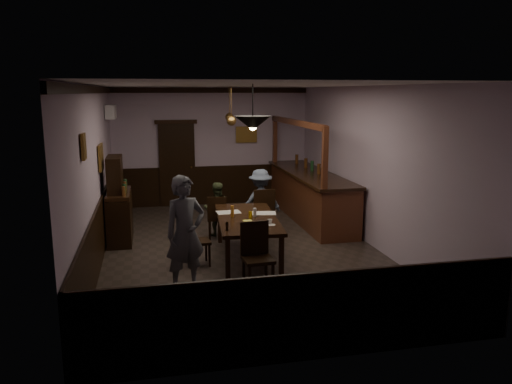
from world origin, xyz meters
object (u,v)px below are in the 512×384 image
object	(u,v)px
chair_far_left	(217,215)
pendant_brass_mid	(231,121)
chair_side	(194,238)
coffee_cup	(270,221)
chair_far_right	(263,211)
person_seated_right	(260,202)
chair_near	(256,252)
bar_counter	(310,194)
person_seated_left	(217,209)
dining_table	(247,221)
person_standing	(185,233)
soda_can	(250,215)
sideboard	(119,207)
pendant_brass_far	(229,117)
pendant_iron	(253,123)

from	to	relation	value
chair_far_left	pendant_brass_mid	world-z (taller)	pendant_brass_mid
chair_side	coffee_cup	size ratio (longest dim) A/B	10.92
chair_far_right	person_seated_right	xyz separation A→B (m)	(0.01, 0.28, 0.12)
chair_near	chair_side	bearing A→B (deg)	121.15
chair_far_right	bar_counter	xyz separation A→B (m)	(1.40, 1.27, 0.03)
person_seated_left	person_seated_right	bearing A→B (deg)	-178.34
dining_table	chair_far_right	world-z (taller)	chair_far_right
person_standing	bar_counter	distance (m)	4.81
chair_far_left	chair_far_right	distance (m)	0.92
chair_far_right	soda_can	size ratio (longest dim) A/B	8.36
chair_far_left	coffee_cup	size ratio (longest dim) A/B	10.96
sideboard	chair_side	bearing A→B (deg)	-52.99
person_seated_right	sideboard	world-z (taller)	sideboard
coffee_cup	bar_counter	bearing A→B (deg)	65.64
chair_far_right	person_seated_left	size ratio (longest dim) A/B	0.91
person_standing	chair_far_left	bearing A→B (deg)	50.16
chair_near	person_seated_left	distance (m)	2.90
dining_table	person_standing	distance (m)	1.64
chair_far_right	person_seated_left	world-z (taller)	person_seated_left
chair_far_right	coffee_cup	size ratio (longest dim) A/B	12.55
chair_near	bar_counter	distance (m)	4.34
pendant_brass_far	soda_can	bearing A→B (deg)	-93.65
pendant_brass_mid	dining_table	bearing A→B (deg)	-92.00
chair_side	pendant_brass_mid	world-z (taller)	pendant_brass_mid
chair_far_left	pendant_iron	distance (m)	2.88
sideboard	pendant_brass_far	size ratio (longest dim) A/B	2.07
chair_far_right	pendant_iron	xyz separation A→B (m)	(-0.63, -2.02, 1.87)
chair_far_right	person_standing	size ratio (longest dim) A/B	0.59
chair_side	person_seated_left	xyz separation A→B (m)	(0.61, 1.72, 0.07)
chair_near	pendant_brass_far	size ratio (longest dim) A/B	1.23
chair_far_right	chair_side	world-z (taller)	chair_far_right
soda_can	sideboard	bearing A→B (deg)	143.89
sideboard	chair_near	bearing A→B (deg)	-53.92
chair_near	person_standing	xyz separation A→B (m)	(-1.03, 0.15, 0.31)
bar_counter	dining_table	bearing A→B (deg)	-128.14
person_seated_right	bar_counter	bearing A→B (deg)	-151.47
person_seated_left	coffee_cup	bearing A→B (deg)	112.04
dining_table	person_standing	bearing A→B (deg)	-134.73
sideboard	pendant_brass_far	world-z (taller)	pendant_brass_far
pendant_brass_far	chair_far_right	bearing A→B (deg)	-82.56
sideboard	person_seated_right	bearing A→B (deg)	-1.83
person_seated_right	pendant_brass_mid	size ratio (longest dim) A/B	1.66
chair_near	pendant_brass_far	world-z (taller)	pendant_brass_far
chair_far_left	pendant_brass_far	world-z (taller)	pendant_brass_far
chair_far_right	coffee_cup	bearing A→B (deg)	77.41
chair_far_left	person_seated_left	bearing A→B (deg)	-87.30
pendant_brass_mid	coffee_cup	bearing A→B (deg)	-85.39
chair_near	person_seated_left	xyz separation A→B (m)	(-0.20, 2.90, 0.00)
chair_far_left	person_seated_left	xyz separation A→B (m)	(0.03, 0.27, 0.07)
chair_near	person_standing	bearing A→B (deg)	167.99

